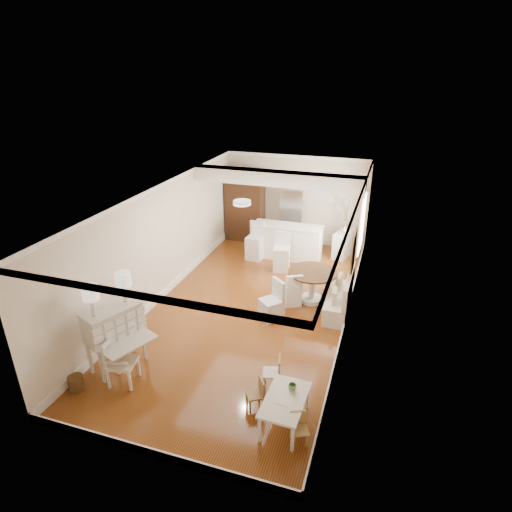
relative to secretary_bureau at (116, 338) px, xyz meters
The scene contains 20 objects.
room 3.84m from the secretary_bureau, 61.12° to the left, with size 9.00×9.04×2.82m.
secretary_bureau is the anchor object (origin of this frame).
gustavian_armchair 0.54m from the secretary_bureau, 45.42° to the right, with size 0.52×0.52×0.90m, color beige.
wicker_basket 1.00m from the secretary_bureau, 113.99° to the right, with size 0.27×0.27×0.27m, color brown.
kids_table 3.42m from the secretary_bureau, ahead, with size 0.62×1.04×0.52m, color silver.
kids_chair_a 2.84m from the secretary_bureau, ahead, with size 0.28×0.28×0.57m, color #987145.
kids_chair_b 2.97m from the secretary_bureau, ahead, with size 0.31×0.31×0.64m, color tan.
kids_chair_c 3.77m from the secretary_bureau, 11.09° to the right, with size 0.26×0.26×0.54m, color tan.
banquette 4.97m from the secretary_bureau, 42.04° to the left, with size 0.52×1.60×0.98m, color silver.
dining_table 4.69m from the secretary_bureau, 50.04° to the left, with size 1.18×1.18×0.81m, color #482C17.
slip_chair_near 3.43m from the secretary_bureau, 48.17° to the left, with size 0.44×0.46×0.92m, color silver.
slip_chair_far 4.22m from the secretary_bureau, 52.23° to the left, with size 0.39×0.41×0.83m, color white.
breakfast_counter 6.20m from the secretary_bureau, 73.11° to the left, with size 2.05×0.65×1.03m, color white.
bar_stool_left 5.62m from the secretary_bureau, 80.65° to the left, with size 0.45×0.45×1.12m, color silver.
bar_stool_right 5.37m from the secretary_bureau, 69.64° to the left, with size 0.44×0.44×1.10m, color white.
pantry_cabinet 7.03m from the secretary_bureau, 89.18° to the left, with size 1.20×0.60×2.30m, color #381E11.
fridge 7.26m from the secretary_bureau, 74.01° to the left, with size 0.75×0.65×1.80m, color silver.
sideboard 7.36m from the secretary_bureau, 62.65° to the left, with size 0.37×0.84×0.80m, color silver.
pencil_cup 3.44m from the secretary_bureau, ahead, with size 0.13×0.13×0.10m, color #5E9255.
branch_vase 7.34m from the secretary_bureau, 62.54° to the left, with size 0.19×0.19×0.19m, color white.
Camera 1 is at (2.85, -8.33, 5.29)m, focal length 30.00 mm.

